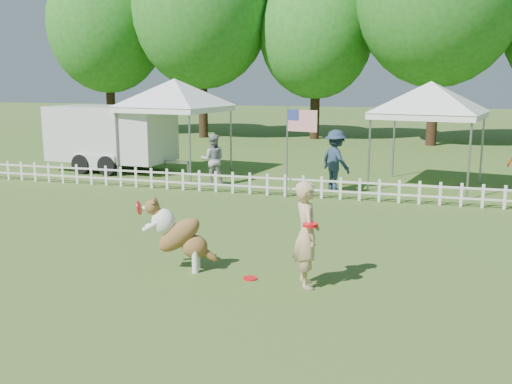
{
  "coord_description": "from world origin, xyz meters",
  "views": [
    {
      "loc": [
        2.9,
        -7.72,
        3.1
      ],
      "look_at": [
        -0.05,
        2.0,
        1.1
      ],
      "focal_mm": 40.0,
      "sensor_mm": 36.0,
      "label": 1
    }
  ],
  "objects_px": {
    "dog": "(180,235)",
    "handler": "(306,235)",
    "canopy_tent_left": "(176,128)",
    "canopy_tent_right": "(428,136)",
    "flag_pole": "(287,153)",
    "cargo_trailer": "(112,138)",
    "spectator_b": "(336,160)",
    "spectator_a": "(213,160)",
    "frisbee_on_turf": "(250,278)"
  },
  "relations": [
    {
      "from": "frisbee_on_turf",
      "to": "canopy_tent_left",
      "type": "relative_size",
      "value": 0.07
    },
    {
      "from": "handler",
      "to": "flag_pole",
      "type": "bearing_deg",
      "value": -7.28
    },
    {
      "from": "handler",
      "to": "frisbee_on_turf",
      "type": "xyz_separation_m",
      "value": [
        -0.91,
        0.05,
        -0.8
      ]
    },
    {
      "from": "cargo_trailer",
      "to": "flag_pole",
      "type": "height_order",
      "value": "flag_pole"
    },
    {
      "from": "handler",
      "to": "dog",
      "type": "relative_size",
      "value": 1.35
    },
    {
      "from": "handler",
      "to": "dog",
      "type": "distance_m",
      "value": 2.15
    },
    {
      "from": "canopy_tent_right",
      "to": "spectator_a",
      "type": "xyz_separation_m",
      "value": [
        -6.13,
        -1.46,
        -0.74
      ]
    },
    {
      "from": "flag_pole",
      "to": "spectator_a",
      "type": "xyz_separation_m",
      "value": [
        -2.57,
        1.2,
        -0.44
      ]
    },
    {
      "from": "frisbee_on_turf",
      "to": "cargo_trailer",
      "type": "relative_size",
      "value": 0.04
    },
    {
      "from": "frisbee_on_turf",
      "to": "spectator_b",
      "type": "height_order",
      "value": "spectator_b"
    },
    {
      "from": "frisbee_on_turf",
      "to": "cargo_trailer",
      "type": "height_order",
      "value": "cargo_trailer"
    },
    {
      "from": "frisbee_on_turf",
      "to": "canopy_tent_right",
      "type": "relative_size",
      "value": 0.07
    },
    {
      "from": "flag_pole",
      "to": "spectator_a",
      "type": "height_order",
      "value": "flag_pole"
    },
    {
      "from": "canopy_tent_left",
      "to": "canopy_tent_right",
      "type": "height_order",
      "value": "canopy_tent_left"
    },
    {
      "from": "canopy_tent_right",
      "to": "flag_pole",
      "type": "distance_m",
      "value": 4.45
    },
    {
      "from": "canopy_tent_right",
      "to": "flag_pole",
      "type": "relative_size",
      "value": 1.25
    },
    {
      "from": "handler",
      "to": "frisbee_on_turf",
      "type": "bearing_deg",
      "value": 63.0
    },
    {
      "from": "canopy_tent_left",
      "to": "canopy_tent_right",
      "type": "relative_size",
      "value": 1.03
    },
    {
      "from": "canopy_tent_left",
      "to": "canopy_tent_right",
      "type": "xyz_separation_m",
      "value": [
        8.09,
        -0.19,
        -0.04
      ]
    },
    {
      "from": "dog",
      "to": "spectator_a",
      "type": "relative_size",
      "value": 0.8
    },
    {
      "from": "canopy_tent_left",
      "to": "spectator_b",
      "type": "bearing_deg",
      "value": -6.8
    },
    {
      "from": "handler",
      "to": "spectator_a",
      "type": "xyz_separation_m",
      "value": [
        -4.47,
        7.65,
        -0.06
      ]
    },
    {
      "from": "canopy_tent_right",
      "to": "cargo_trailer",
      "type": "xyz_separation_m",
      "value": [
        -10.51,
        0.16,
        -0.37
      ]
    },
    {
      "from": "canopy_tent_left",
      "to": "spectator_b",
      "type": "relative_size",
      "value": 1.78
    },
    {
      "from": "spectator_a",
      "to": "handler",
      "type": "bearing_deg",
      "value": 100.01
    },
    {
      "from": "dog",
      "to": "canopy_tent_right",
      "type": "distance_m",
      "value": 9.79
    },
    {
      "from": "dog",
      "to": "frisbee_on_turf",
      "type": "xyz_separation_m",
      "value": [
        1.22,
        -0.08,
        -0.59
      ]
    },
    {
      "from": "handler",
      "to": "flag_pole",
      "type": "xyz_separation_m",
      "value": [
        -1.89,
        6.45,
        0.39
      ]
    },
    {
      "from": "handler",
      "to": "cargo_trailer",
      "type": "relative_size",
      "value": 0.32
    },
    {
      "from": "canopy_tent_right",
      "to": "dog",
      "type": "bearing_deg",
      "value": -101.9
    },
    {
      "from": "flag_pole",
      "to": "canopy_tent_left",
      "type": "bearing_deg",
      "value": 163.39
    },
    {
      "from": "canopy_tent_left",
      "to": "frisbee_on_turf",
      "type": "bearing_deg",
      "value": -51.48
    },
    {
      "from": "spectator_a",
      "to": "spectator_b",
      "type": "relative_size",
      "value": 0.88
    },
    {
      "from": "dog",
      "to": "cargo_trailer",
      "type": "distance_m",
      "value": 11.35
    },
    {
      "from": "canopy_tent_left",
      "to": "cargo_trailer",
      "type": "distance_m",
      "value": 2.45
    },
    {
      "from": "dog",
      "to": "handler",
      "type": "bearing_deg",
      "value": -18.06
    },
    {
      "from": "canopy_tent_left",
      "to": "spectator_b",
      "type": "height_order",
      "value": "canopy_tent_left"
    },
    {
      "from": "canopy_tent_right",
      "to": "handler",
      "type": "bearing_deg",
      "value": -89.33
    },
    {
      "from": "dog",
      "to": "flag_pole",
      "type": "bearing_deg",
      "value": 73.28
    },
    {
      "from": "canopy_tent_left",
      "to": "spectator_a",
      "type": "height_order",
      "value": "canopy_tent_left"
    },
    {
      "from": "handler",
      "to": "canopy_tent_right",
      "type": "distance_m",
      "value": 9.28
    },
    {
      "from": "frisbee_on_turf",
      "to": "spectator_a",
      "type": "bearing_deg",
      "value": 115.1
    },
    {
      "from": "dog",
      "to": "flag_pole",
      "type": "relative_size",
      "value": 0.5
    },
    {
      "from": "dog",
      "to": "canopy_tent_left",
      "type": "distance_m",
      "value": 10.17
    },
    {
      "from": "dog",
      "to": "flag_pole",
      "type": "distance_m",
      "value": 6.35
    },
    {
      "from": "canopy_tent_left",
      "to": "spectator_a",
      "type": "xyz_separation_m",
      "value": [
        1.96,
        -1.65,
        -0.78
      ]
    },
    {
      "from": "canopy_tent_right",
      "to": "cargo_trailer",
      "type": "bearing_deg",
      "value": -169.85
    },
    {
      "from": "spectator_a",
      "to": "spectator_b",
      "type": "distance_m",
      "value": 3.66
    },
    {
      "from": "handler",
      "to": "spectator_b",
      "type": "distance_m",
      "value": 7.89
    },
    {
      "from": "flag_pole",
      "to": "spectator_b",
      "type": "distance_m",
      "value": 1.8
    }
  ]
}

